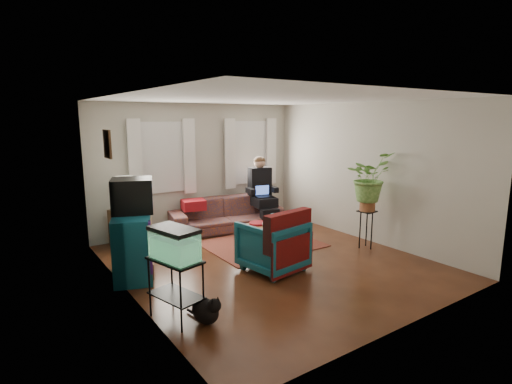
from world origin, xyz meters
TOP-DOWN VIEW (x-y plane):
  - floor at (0.00, 0.00)m, footprint 4.50×5.00m
  - ceiling at (0.00, 0.00)m, footprint 4.50×5.00m
  - wall_back at (0.00, 2.50)m, footprint 4.50×0.01m
  - wall_front at (0.00, -2.50)m, footprint 4.50×0.01m
  - wall_left at (-2.25, 0.00)m, footprint 0.01×5.00m
  - wall_right at (2.25, 0.00)m, footprint 0.01×5.00m
  - window_left at (-0.80, 2.48)m, footprint 1.08×0.04m
  - window_right at (1.25, 2.48)m, footprint 1.08×0.04m
  - curtains_left at (-0.80, 2.40)m, footprint 1.36×0.06m
  - curtains_right at (1.25, 2.40)m, footprint 1.36×0.06m
  - picture_frame at (-2.21, 0.85)m, footprint 0.04×0.32m
  - area_rug at (0.42, 0.83)m, footprint 2.01×1.62m
  - sofa at (0.35, 2.05)m, footprint 2.44×1.36m
  - seated_person at (1.16, 1.88)m, footprint 0.71×0.81m
  - side_table at (-1.65, 2.19)m, footprint 0.57×0.57m
  - table_lamp at (-1.65, 2.19)m, footprint 0.43×0.43m
  - dresser at (-1.99, 0.70)m, footprint 0.85×1.16m
  - crt_tv at (-1.93, 0.79)m, footprint 0.72×0.69m
  - aquarium_stand at (-2.00, -0.88)m, footprint 0.52×0.72m
  - aquarium at (-2.00, -0.88)m, footprint 0.47×0.66m
  - black_cat at (-1.77, -1.16)m, footprint 0.34×0.46m
  - armchair at (-0.16, -0.29)m, footprint 0.95×0.91m
  - serape_throw at (-0.11, -0.62)m, footprint 0.89×0.33m
  - coffee_table at (0.55, 0.62)m, footprint 1.07×0.70m
  - cup_a at (0.32, 0.57)m, footprint 0.13×0.13m
  - cup_b at (0.57, 0.45)m, footprint 0.10×0.10m
  - bowl at (0.83, 0.66)m, footprint 0.22×0.22m
  - snack_tray at (0.31, 0.80)m, footprint 0.35×0.35m
  - birdcage at (0.87, 0.43)m, footprint 0.19×0.19m
  - plant_stand at (1.85, -0.39)m, footprint 0.32×0.32m
  - potted_plant at (1.85, -0.39)m, footprint 0.85×0.76m

SIDE VIEW (x-z plane):
  - floor at x=0.00m, z-range -0.01..0.01m
  - area_rug at x=0.42m, z-range 0.00..0.01m
  - black_cat at x=-1.77m, z-range 0.00..0.36m
  - coffee_table at x=0.55m, z-range 0.00..0.41m
  - side_table at x=-1.65m, z-range 0.00..0.67m
  - plant_stand at x=1.85m, z-range 0.00..0.69m
  - aquarium_stand at x=-2.00m, z-range 0.00..0.73m
  - snack_tray at x=0.31m, z-range 0.41..0.45m
  - armchair at x=-0.16m, z-range 0.00..0.87m
  - bowl at x=0.83m, z-range 0.41..0.46m
  - sofa at x=0.35m, z-range 0.00..0.90m
  - cup_b at x=0.57m, z-range 0.41..0.50m
  - cup_a at x=0.32m, z-range 0.41..0.50m
  - dresser at x=-1.99m, z-range 0.00..0.94m
  - birdcage at x=0.87m, z-range 0.41..0.70m
  - serape_throw at x=-0.11m, z-range 0.26..0.97m
  - seated_person at x=1.16m, z-range 0.00..1.37m
  - aquarium at x=-2.00m, z-range 0.73..1.11m
  - table_lamp at x=-1.65m, z-range 0.65..1.27m
  - potted_plant at x=1.85m, z-range 0.73..1.60m
  - crt_tv at x=-1.93m, z-range 0.94..1.44m
  - wall_back at x=0.00m, z-range 0.00..2.60m
  - wall_front at x=0.00m, z-range 0.00..2.60m
  - wall_left at x=-2.25m, z-range 0.00..2.60m
  - wall_right at x=2.25m, z-range 0.00..2.60m
  - curtains_left at x=-0.80m, z-range 0.80..2.30m
  - curtains_right at x=1.25m, z-range 0.80..2.30m
  - window_left at x=-0.80m, z-range 0.86..2.24m
  - window_right at x=1.25m, z-range 0.86..2.24m
  - picture_frame at x=-2.21m, z-range 1.75..2.15m
  - ceiling at x=0.00m, z-range 2.60..2.60m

